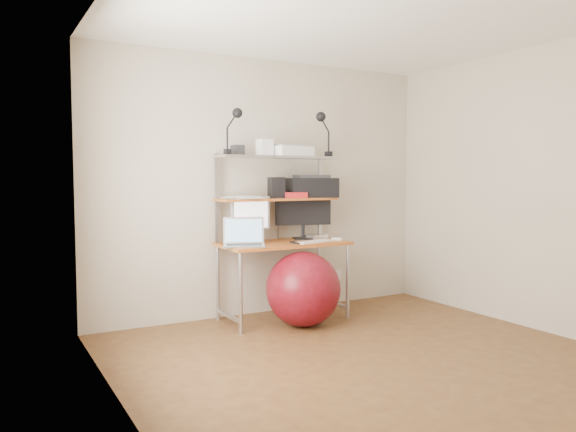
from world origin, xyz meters
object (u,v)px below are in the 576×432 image
monitor_silver (251,217)px  printer (311,187)px  laptop (244,240)px  exercise_ball (303,289)px  monitor_black (303,211)px

monitor_silver → printer: printer is taller
laptop → printer: size_ratio=0.86×
printer → monitor_silver: bearing=-165.2°
printer → laptop: bearing=-154.3°
monitor_silver → laptop: size_ratio=1.03×
laptop → printer: bearing=37.6°
laptop → exercise_ball: bearing=-0.8°
laptop → printer: 0.98m
monitor_silver → exercise_ball: 0.83m
monitor_black → laptop: bearing=-146.3°
monitor_silver → exercise_ball: bearing=-57.7°
monitor_black → printer: (0.09, -0.01, 0.23)m
exercise_ball → printer: bearing=51.2°
monitor_silver → printer: bearing=-4.9°
printer → exercise_ball: bearing=-117.9°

